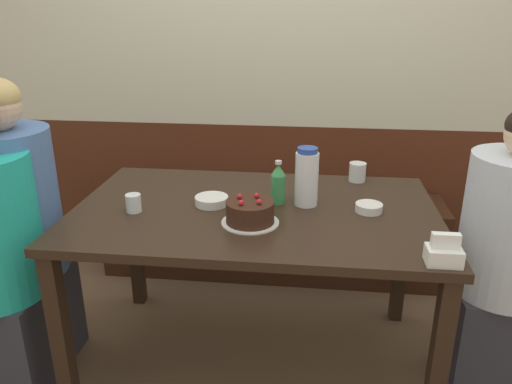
{
  "coord_description": "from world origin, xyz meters",
  "views": [
    {
      "loc": [
        0.22,
        -1.86,
        1.52
      ],
      "look_at": [
        -0.0,
        0.05,
        0.8
      ],
      "focal_mm": 35.0,
      "sensor_mm": 36.0,
      "label": 1
    }
  ],
  "objects": [
    {
      "name": "person_pale_blue_shirt",
      "position": [
        0.99,
        -0.03,
        0.58
      ],
      "size": [
        0.37,
        0.37,
        1.19
      ],
      "rotation": [
        0.0,
        0.0,
        3.14
      ],
      "color": "#33333D",
      "rests_on": "ground_plane"
    },
    {
      "name": "soju_bottle",
      "position": [
        0.09,
        0.06,
        0.83
      ],
      "size": [
        0.06,
        0.06,
        0.18
      ],
      "color": "#388E4C",
      "rests_on": "dining_table"
    },
    {
      "name": "bowl_soup_white",
      "position": [
        -0.18,
        0.01,
        0.77
      ],
      "size": [
        0.14,
        0.14,
        0.04
      ],
      "color": "white",
      "rests_on": "dining_table"
    },
    {
      "name": "back_wall",
      "position": [
        0.0,
        1.05,
        1.25
      ],
      "size": [
        4.8,
        0.04,
        2.5
      ],
      "color": "#4C2314",
      "rests_on": "ground_plane"
    },
    {
      "name": "bowl_rice_small",
      "position": [
        0.45,
        0.01,
        0.76
      ],
      "size": [
        0.11,
        0.11,
        0.03
      ],
      "color": "white",
      "rests_on": "dining_table"
    },
    {
      "name": "dining_table",
      "position": [
        0.0,
        0.0,
        0.66
      ],
      "size": [
        1.46,
        0.91,
        0.75
      ],
      "color": "black",
      "rests_on": "ground_plane"
    },
    {
      "name": "water_pitcher",
      "position": [
        0.2,
        0.06,
        0.87
      ],
      "size": [
        0.09,
        0.09,
        0.24
      ],
      "color": "white",
      "rests_on": "dining_table"
    },
    {
      "name": "glass_water_tall",
      "position": [
        0.43,
        0.38,
        0.79
      ],
      "size": [
        0.08,
        0.08,
        0.09
      ],
      "color": "silver",
      "rests_on": "dining_table"
    },
    {
      "name": "ground_plane",
      "position": [
        0.0,
        0.0,
        0.0
      ],
      "size": [
        12.0,
        12.0,
        0.0
      ],
      "primitive_type": "plane",
      "color": "brown"
    },
    {
      "name": "bench_seat",
      "position": [
        0.0,
        0.83,
        0.23
      ],
      "size": [
        1.96,
        0.38,
        0.47
      ],
      "color": "#381E11",
      "rests_on": "ground_plane"
    },
    {
      "name": "person_grey_tee",
      "position": [
        -0.99,
        -0.1,
        0.63
      ],
      "size": [
        0.38,
        0.38,
        1.27
      ],
      "color": "#33333D",
      "rests_on": "ground_plane"
    },
    {
      "name": "napkin_holder",
      "position": [
        0.65,
        -0.39,
        0.79
      ],
      "size": [
        0.11,
        0.08,
        0.11
      ],
      "color": "white",
      "rests_on": "dining_table"
    },
    {
      "name": "glass_tumbler_short",
      "position": [
        -0.47,
        -0.09,
        0.78
      ],
      "size": [
        0.06,
        0.06,
        0.07
      ],
      "color": "silver",
      "rests_on": "dining_table"
    },
    {
      "name": "birthday_cake",
      "position": [
        -0.0,
        -0.15,
        0.79
      ],
      "size": [
        0.22,
        0.22,
        0.11
      ],
      "color": "white",
      "rests_on": "dining_table"
    }
  ]
}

